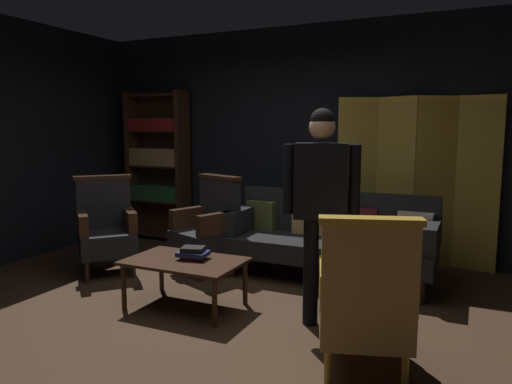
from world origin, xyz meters
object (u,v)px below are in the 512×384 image
(bookshelf, at_px, (159,164))
(velvet_couch, at_px, (331,235))
(book_red_leather, at_px, (193,257))
(book_black_cloth, at_px, (193,249))
(coffee_table, at_px, (185,265))
(book_navy_cloth, at_px, (193,254))
(folding_screen, at_px, (415,179))
(armchair_gilt_accent, at_px, (365,299))
(armchair_wing_left, at_px, (106,228))
(standing_figure, at_px, (321,197))
(armchair_wing_right, at_px, (208,227))

(bookshelf, distance_m, velvet_couch, 2.86)
(book_red_leather, height_order, book_black_cloth, book_black_cloth)
(coffee_table, bearing_deg, book_navy_cloth, 47.22)
(folding_screen, height_order, bookshelf, bookshelf)
(armchair_gilt_accent, height_order, book_black_cloth, armchair_gilt_accent)
(bookshelf, height_order, book_navy_cloth, bookshelf)
(armchair_gilt_accent, bearing_deg, velvet_couch, 112.37)
(armchair_wing_left, distance_m, book_red_leather, 1.45)
(armchair_gilt_accent, bearing_deg, bookshelf, 143.33)
(coffee_table, distance_m, book_red_leather, 0.10)
(folding_screen, bearing_deg, armchair_gilt_accent, -89.14)
(folding_screen, xyz_separation_m, book_red_leather, (-1.57, -2.13, -0.55))
(bookshelf, relative_size, standing_figure, 1.20)
(bookshelf, height_order, velvet_couch, bookshelf)
(armchair_wing_right, bearing_deg, book_navy_cloth, -66.71)
(book_navy_cloth, bearing_deg, coffee_table, -132.78)
(armchair_wing_right, height_order, book_red_leather, armchair_wing_right)
(bookshelf, xyz_separation_m, book_black_cloth, (1.84, -2.03, -0.55))
(velvet_couch, xyz_separation_m, armchair_gilt_accent, (0.76, -1.83, 0.03))
(coffee_table, bearing_deg, standing_figure, 5.87)
(velvet_couch, bearing_deg, book_navy_cloth, -123.66)
(armchair_wing_right, xyz_separation_m, book_navy_cloth, (0.41, -0.95, -0.02))
(velvet_couch, height_order, standing_figure, standing_figure)
(book_black_cloth, bearing_deg, velvet_couch, 56.34)
(book_navy_cloth, bearing_deg, standing_figure, 3.36)
(folding_screen, relative_size, coffee_table, 1.90)
(coffee_table, xyz_separation_m, armchair_wing_left, (-1.33, 0.50, 0.12))
(armchair_wing_left, bearing_deg, standing_figure, -8.53)
(velvet_couch, bearing_deg, coffee_table, -124.08)
(book_red_leather, bearing_deg, bookshelf, 132.22)
(folding_screen, distance_m, book_black_cloth, 2.69)
(folding_screen, bearing_deg, velvet_couch, -130.42)
(velvet_couch, height_order, book_red_leather, velvet_couch)
(book_red_leather, relative_size, book_navy_cloth, 0.70)
(coffee_table, xyz_separation_m, armchair_gilt_accent, (1.67, -0.49, 0.12))
(folding_screen, distance_m, book_red_leather, 2.71)
(coffee_table, xyz_separation_m, book_black_cloth, (0.05, 0.06, 0.13))
(bookshelf, relative_size, book_navy_cloth, 7.94)
(bookshelf, xyz_separation_m, armchair_gilt_accent, (3.46, -2.57, -0.57))
(armchair_wing_right, xyz_separation_m, book_black_cloth, (0.41, -0.95, 0.02))
(book_red_leather, bearing_deg, coffee_table, -132.78)
(standing_figure, distance_m, book_navy_cloth, 1.26)
(book_black_cloth, bearing_deg, coffee_table, -132.78)
(armchair_wing_left, distance_m, book_black_cloth, 1.45)
(book_navy_cloth, bearing_deg, armchair_wing_right, 113.29)
(velvet_couch, relative_size, book_navy_cloth, 8.21)
(folding_screen, height_order, book_navy_cloth, folding_screen)
(armchair_wing_right, distance_m, book_red_leather, 1.04)
(bookshelf, xyz_separation_m, book_red_leather, (1.84, -2.03, -0.63))
(folding_screen, xyz_separation_m, armchair_wing_right, (-1.98, -1.18, -0.50))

